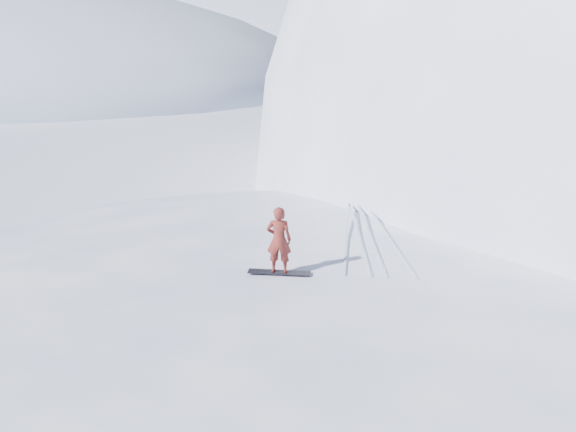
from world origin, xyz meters
TOP-DOWN VIEW (x-y plane):
  - near_ridge at (1.00, 3.00)m, footprint 36.00×28.00m
  - far_ridge_c at (-40.00, 110.00)m, footprint 140.00×90.00m
  - wind_bumps at (-0.56, 2.12)m, footprint 16.00×14.40m
  - snowboard at (-2.02, 2.51)m, footprint 1.50×0.40m
  - snowboarder at (-2.02, 2.51)m, footprint 0.61×0.43m
  - board_tracks at (-0.27, 5.65)m, footprint 2.36×5.97m

SIDE VIEW (x-z plane):
  - near_ridge at x=1.00m, z-range -2.40..2.40m
  - far_ridge_c at x=-40.00m, z-range -18.00..18.00m
  - wind_bumps at x=-0.56m, z-range -0.50..0.50m
  - snowboard at x=-2.02m, z-range 2.40..2.42m
  - board_tracks at x=-0.27m, z-range 2.40..2.44m
  - snowboarder at x=-2.02m, z-range 2.42..4.02m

